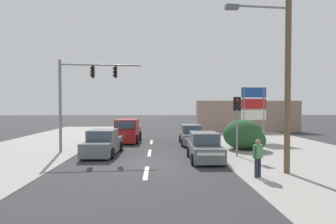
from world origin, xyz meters
TOP-DOWN VIEW (x-y plane):
  - ground_plane at (0.00, 0.00)m, footprint 140.00×140.00m
  - lane_dash_near at (0.00, -2.00)m, footprint 0.20×2.40m
  - lane_dash_mid at (0.00, 3.00)m, footprint 0.20×2.40m
  - lane_dash_far at (0.00, 8.00)m, footprint 0.20×2.40m
  - kerb_right_verge at (9.00, 2.00)m, footprint 10.00×44.00m
  - kerb_left_verge at (-8.50, 4.00)m, footprint 8.00×40.00m
  - utility_pole_foreground_right at (6.18, -2.37)m, footprint 3.78×0.50m
  - traffic_signal_mast at (-4.49, 3.46)m, footprint 5.28×0.53m
  - pedestal_signal_right_kerb at (5.27, 1.67)m, footprint 0.44×0.30m
  - shopping_plaza_sign at (8.65, 8.04)m, footprint 2.10×0.16m
  - roadside_bush at (6.52, 4.00)m, footprint 2.79×2.39m
  - shopfront_wall_far at (11.00, 16.00)m, footprint 12.00×1.00m
  - hatchback_receding_far at (3.17, 6.66)m, footprint 1.82×3.66m
  - sedan_crossing_left at (-2.86, 2.52)m, footprint 2.04×4.31m
  - hatchback_oncoming_mid at (3.14, 0.68)m, footprint 1.83×3.67m
  - suv_kerbside_parked at (-2.03, 8.36)m, footprint 2.15×4.58m
  - pedestrian_at_kerb at (4.72, -3.03)m, footprint 0.51×0.36m

SIDE VIEW (x-z plane):
  - ground_plane at x=0.00m, z-range 0.00..0.00m
  - lane_dash_near at x=0.00m, z-range 0.00..0.01m
  - lane_dash_mid at x=0.00m, z-range 0.00..0.01m
  - lane_dash_far at x=0.00m, z-range 0.00..0.01m
  - kerb_right_verge at x=9.00m, z-range 0.00..0.02m
  - kerb_left_verge at x=-8.50m, z-range 0.00..0.02m
  - hatchback_receding_far at x=3.17m, z-range -0.06..1.47m
  - hatchback_oncoming_mid at x=3.14m, z-range -0.06..1.47m
  - sedan_crossing_left at x=-2.86m, z-range -0.08..1.48m
  - suv_kerbside_parked at x=-2.03m, z-range -0.06..1.83m
  - pedestrian_at_kerb at x=4.72m, z-range 0.11..1.74m
  - roadside_bush at x=6.52m, z-range -0.06..2.03m
  - shopfront_wall_far at x=11.00m, z-range 0.00..3.60m
  - pedestal_signal_right_kerb at x=5.27m, z-range 0.64..4.20m
  - shopping_plaza_sign at x=8.65m, z-range 0.68..5.28m
  - traffic_signal_mast at x=-4.49m, z-range 1.15..7.15m
  - utility_pole_foreground_right at x=6.18m, z-range 0.37..10.57m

